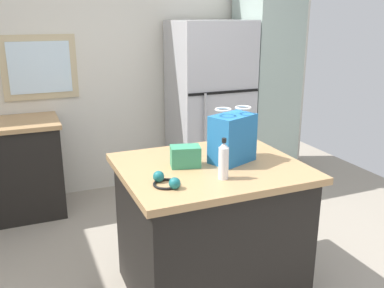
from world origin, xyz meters
TOP-DOWN VIEW (x-y plane):
  - back_wall at (-0.01, 2.25)m, footprint 4.87×0.13m
  - kitchen_island at (0.21, 0.16)m, footprint 1.11×0.94m
  - refrigerator at (0.98, 1.84)m, footprint 0.75×0.70m
  - tall_cabinet at (1.63, 1.84)m, footprint 0.52×0.62m
  - shopping_bag at (0.36, 0.16)m, footprint 0.32×0.26m
  - small_box at (0.05, 0.19)m, footprint 0.20×0.16m
  - bottle at (0.17, -0.08)m, footprint 0.06×0.06m
  - ear_defenders at (-0.15, -0.05)m, footprint 0.19×0.19m

SIDE VIEW (x-z plane):
  - kitchen_island at x=0.21m, z-range 0.00..0.90m
  - refrigerator at x=0.98m, z-range 0.00..1.74m
  - ear_defenders at x=-0.15m, z-range 0.89..0.95m
  - small_box at x=0.05m, z-range 0.90..1.03m
  - bottle at x=0.17m, z-range 0.89..1.13m
  - shopping_bag at x=0.36m, z-range 0.88..1.23m
  - tall_cabinet at x=1.63m, z-range 0.00..2.25m
  - back_wall at x=-0.01m, z-range 0.00..2.69m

